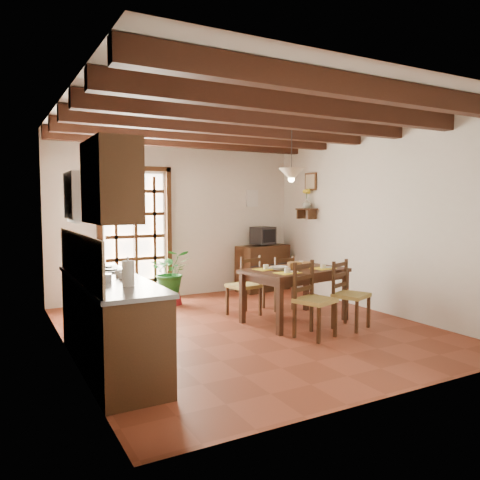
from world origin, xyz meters
TOP-DOWN VIEW (x-y plane):
  - ground_plane at (0.00, 0.00)m, footprint 5.00×5.00m
  - room_shell at (0.00, 0.00)m, footprint 4.52×5.02m
  - ceiling_beams at (0.00, 0.00)m, footprint 4.50×4.34m
  - french_door at (-0.80, 2.45)m, footprint 1.26×0.11m
  - kitchen_counter at (-1.96, -0.60)m, footprint 0.64×2.25m
  - upper_cabinet at (-2.08, -1.30)m, footprint 0.35×0.80m
  - range_hood at (-2.05, -0.05)m, footprint 0.38×0.60m
  - counter_items at (-1.95, -0.51)m, footprint 0.50×1.43m
  - dining_table at (0.76, 0.00)m, footprint 1.50×1.09m
  - chair_near_left at (0.52, -0.74)m, footprint 0.54×0.53m
  - chair_near_right at (1.20, -0.64)m, footprint 0.53×0.52m
  - chair_far_left at (0.31, 0.65)m, footprint 0.48×0.47m
  - chair_far_right at (0.98, 0.75)m, footprint 0.41×0.40m
  - table_setting at (0.76, 0.00)m, footprint 1.00×0.67m
  - table_bowl at (0.51, 0.01)m, footprint 0.25×0.25m
  - sideboard at (1.59, 2.23)m, footprint 1.08×0.63m
  - crt_tv at (1.59, 2.22)m, footprint 0.44×0.42m
  - fuse_box at (1.50, 2.48)m, footprint 0.25×0.03m
  - plant_pot at (-0.38, 1.88)m, footprint 0.36×0.36m
  - potted_plant at (-0.38, 1.88)m, footprint 2.03×1.86m
  - wall_shelf at (2.14, 1.60)m, footprint 0.20×0.42m
  - shelf_vase at (2.14, 1.60)m, footprint 0.15×0.15m
  - shelf_flowers at (2.14, 1.60)m, footprint 0.14×0.14m
  - framed_picture at (2.22, 1.60)m, footprint 0.03×0.32m
  - pendant_lamp at (0.76, 0.10)m, footprint 0.36×0.36m

SIDE VIEW (x-z plane):
  - ground_plane at x=0.00m, z-range 0.00..0.00m
  - plant_pot at x=-0.38m, z-range 0.00..0.22m
  - chair_far_right at x=0.98m, z-range -0.16..0.69m
  - chair_far_left at x=0.31m, z-range -0.17..0.73m
  - chair_near_right at x=1.20m, z-range -0.17..0.73m
  - chair_near_left at x=0.52m, z-range -0.18..0.77m
  - sideboard at x=1.59m, z-range 0.00..0.86m
  - kitchen_counter at x=-1.96m, z-range -0.22..1.16m
  - potted_plant at x=-0.38m, z-range -0.38..1.52m
  - dining_table at x=0.76m, z-range 0.28..1.02m
  - table_setting at x=0.76m, z-range 0.72..0.82m
  - table_bowl at x=0.51m, z-range 0.75..0.80m
  - counter_items at x=-1.95m, z-range 0.83..1.08m
  - crt_tv at x=1.59m, z-range 0.89..1.21m
  - french_door at x=-0.80m, z-range 0.02..2.34m
  - wall_shelf at x=2.14m, z-range 1.41..1.61m
  - shelf_vase at x=2.14m, z-range 1.57..1.73m
  - range_hood at x=-2.05m, z-range 1.46..2.00m
  - fuse_box at x=1.50m, z-range 1.59..1.91m
  - room_shell at x=0.00m, z-range 0.41..3.22m
  - upper_cabinet at x=-2.08m, z-range 1.50..2.20m
  - shelf_flowers at x=2.14m, z-range 1.68..2.04m
  - framed_picture at x=2.22m, z-range 1.89..2.21m
  - pendant_lamp at x=0.76m, z-range 1.66..2.50m
  - ceiling_beams at x=0.00m, z-range 2.59..2.79m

